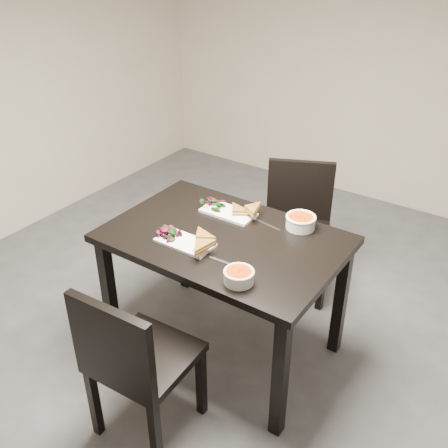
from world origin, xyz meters
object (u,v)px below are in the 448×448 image
object	(u,v)px
chair_near	(133,359)
plate_near	(185,243)
chair_far	(298,221)
soup_bowl_far	(301,221)
soup_bowl_near	(239,276)
table	(224,252)
plate_far	(228,213)

from	to	relation	value
chair_near	plate_near	bearing A→B (deg)	99.97
chair_far	soup_bowl_far	distance (m)	0.62
plate_near	soup_bowl_near	bearing A→B (deg)	-16.30
chair_far	chair_near	bearing A→B (deg)	-116.00
table	plate_near	size ratio (longest dim) A/B	4.10
chair_far	plate_far	distance (m)	0.65
soup_bowl_near	plate_far	distance (m)	0.63
chair_far	plate_far	size ratio (longest dim) A/B	2.83
table	chair_near	xyz separation A→B (m)	(0.01, -0.72, -0.17)
table	soup_bowl_near	size ratio (longest dim) A/B	8.57
soup_bowl_near	soup_bowl_far	bearing A→B (deg)	89.24
table	chair_far	distance (m)	0.80
table	chair_near	distance (m)	0.74
chair_far	soup_bowl_far	world-z (taller)	chair_far
soup_bowl_near	soup_bowl_far	xyz separation A→B (m)	(0.01, 0.58, 0.00)
chair_near	chair_far	distance (m)	1.50
chair_near	soup_bowl_far	bearing A→B (deg)	71.65
plate_far	soup_bowl_far	bearing A→B (deg)	12.43
chair_near	chair_far	world-z (taller)	same
chair_near	plate_far	distance (m)	0.97
chair_far	soup_bowl_near	bearing A→B (deg)	-102.26
plate_far	soup_bowl_far	world-z (taller)	soup_bowl_far
plate_near	plate_far	world-z (taller)	same
chair_far	soup_bowl_near	distance (m)	1.14
plate_near	chair_far	bearing A→B (deg)	80.57
soup_bowl_near	plate_far	size ratio (longest dim) A/B	0.47
table	soup_bowl_far	bearing A→B (deg)	45.84
chair_near	soup_bowl_near	distance (m)	0.59
plate_far	soup_bowl_far	xyz separation A→B (m)	(0.40, 0.09, 0.03)
soup_bowl_far	chair_far	bearing A→B (deg)	116.71
chair_far	soup_bowl_far	bearing A→B (deg)	-88.05
plate_near	soup_bowl_far	distance (m)	0.62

